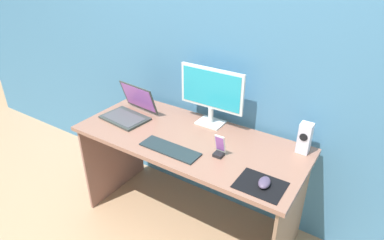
% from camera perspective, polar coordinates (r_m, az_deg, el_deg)
% --- Properties ---
extents(ground_plane, '(8.00, 8.00, 0.00)m').
position_cam_1_polar(ground_plane, '(2.59, -0.47, -16.92)').
color(ground_plane, tan).
extents(wall_back, '(6.00, 0.04, 2.50)m').
position_cam_1_polar(wall_back, '(2.23, 4.95, 12.90)').
color(wall_back, teal).
rests_on(wall_back, ground_plane).
extents(desk, '(1.51, 0.65, 0.73)m').
position_cam_1_polar(desk, '(2.22, -0.53, -6.22)').
color(desk, '#956552').
rests_on(desk, ground_plane).
extents(monitor, '(0.47, 0.14, 0.40)m').
position_cam_1_polar(monitor, '(2.20, 3.35, 4.65)').
color(monitor, silver).
rests_on(monitor, desk).
extents(speaker_right, '(0.07, 0.07, 0.19)m').
position_cam_1_polar(speaker_right, '(2.06, 18.86, -2.96)').
color(speaker_right, silver).
rests_on(speaker_right, desk).
extents(laptop, '(0.35, 0.32, 0.22)m').
position_cam_1_polar(laptop, '(2.41, -10.73, 1.53)').
color(laptop, '#353C39').
rests_on(laptop, desk).
extents(keyboard_external, '(0.39, 0.13, 0.01)m').
position_cam_1_polar(keyboard_external, '(2.02, -3.84, -5.05)').
color(keyboard_external, '#212E32').
rests_on(keyboard_external, desk).
extents(mousepad, '(0.25, 0.20, 0.00)m').
position_cam_1_polar(mousepad, '(1.78, 11.71, -10.93)').
color(mousepad, black).
rests_on(mousepad, desk).
extents(mouse, '(0.07, 0.11, 0.04)m').
position_cam_1_polar(mouse, '(1.77, 12.38, -10.49)').
color(mouse, '#51415E').
rests_on(mouse, mousepad).
extents(phone_in_dock, '(0.06, 0.06, 0.14)m').
position_cam_1_polar(phone_in_dock, '(1.94, 4.75, -4.94)').
color(phone_in_dock, black).
rests_on(phone_in_dock, desk).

